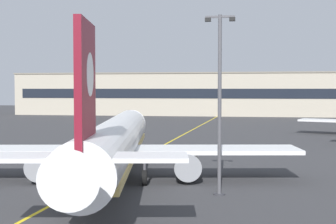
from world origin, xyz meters
The scene contains 5 objects.
taxiway_centreline centered at (0.00, 30.00, 0.00)m, with size 0.30×180.00×0.01m, color yellow.
airliner_foreground centered at (1.04, 15.84, 3.37)m, with size 32.35×41.36×11.65m.
apron_lamp_post centered at (10.22, 11.77, 7.05)m, with size 2.24×0.90×13.49m.
safety_cone_by_nose_gear centered at (2.60, 32.83, 0.26)m, with size 0.44×0.44×0.55m.
terminal_building centered at (6.45, 123.58, 6.47)m, with size 130.90×12.40×12.93m.
Camera 1 is at (12.26, -25.16, 7.98)m, focal length 52.67 mm.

